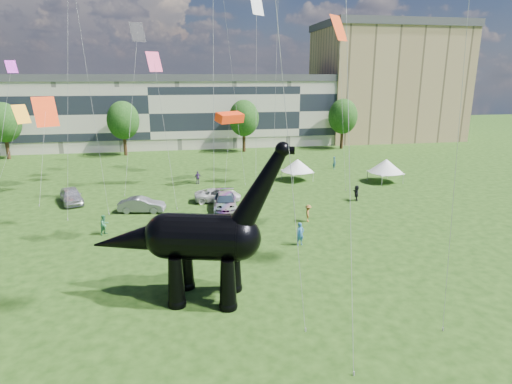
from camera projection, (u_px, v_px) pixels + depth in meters
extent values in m
plane|color=#16330C|center=(252.00, 320.00, 23.25)|extent=(220.00, 220.00, 0.00)
cube|color=beige|center=(151.00, 114.00, 79.07)|extent=(78.00, 11.00, 12.00)
cube|color=tan|center=(386.00, 85.00, 89.09)|extent=(28.00, 18.00, 22.00)
cylinder|color=#382314|center=(8.00, 149.00, 67.79)|extent=(0.56, 0.56, 3.20)
ellipsoid|color=#14380F|center=(3.00, 119.00, 66.55)|extent=(5.20, 5.20, 6.24)
cylinder|color=#382314|center=(125.00, 146.00, 70.98)|extent=(0.56, 0.56, 3.20)
ellipsoid|color=#14380F|center=(123.00, 117.00, 69.74)|extent=(5.20, 5.20, 6.24)
cylinder|color=#382314|center=(244.00, 142.00, 74.52)|extent=(0.56, 0.56, 3.20)
ellipsoid|color=#14380F|center=(244.00, 115.00, 73.28)|extent=(5.20, 5.20, 6.24)
cylinder|color=#382314|center=(342.00, 140.00, 77.70)|extent=(0.56, 0.56, 3.20)
ellipsoid|color=#14380F|center=(343.00, 113.00, 76.46)|extent=(5.20, 5.20, 6.24)
cone|color=black|center=(176.00, 282.00, 24.31)|extent=(1.27, 1.27, 2.98)
sphere|color=black|center=(177.00, 303.00, 24.66)|extent=(1.09, 1.09, 1.09)
cone|color=black|center=(186.00, 266.00, 26.41)|extent=(1.27, 1.27, 2.98)
sphere|color=black|center=(187.00, 285.00, 26.76)|extent=(1.09, 1.09, 1.09)
cone|color=black|center=(228.00, 285.00, 24.04)|extent=(1.27, 1.27, 2.98)
sphere|color=black|center=(228.00, 305.00, 24.39)|extent=(1.09, 1.09, 1.09)
cone|color=black|center=(233.00, 268.00, 26.15)|extent=(1.27, 1.27, 2.98)
sphere|color=black|center=(234.00, 287.00, 26.49)|extent=(1.09, 1.09, 1.09)
cylinder|color=black|center=(203.00, 237.00, 24.61)|extent=(4.75, 3.73, 2.69)
sphere|color=black|center=(167.00, 236.00, 24.80)|extent=(2.69, 2.69, 2.69)
sphere|color=black|center=(239.00, 238.00, 24.42)|extent=(2.59, 2.59, 2.59)
cone|color=black|center=(260.00, 190.00, 23.55)|extent=(4.01, 2.46, 5.27)
sphere|color=black|center=(283.00, 149.00, 22.84)|extent=(0.84, 0.84, 0.84)
cylinder|color=black|center=(288.00, 150.00, 22.83)|extent=(0.79, 0.61, 0.44)
cone|color=black|center=(134.00, 240.00, 25.07)|extent=(5.63, 3.45, 2.92)
imported|color=silver|center=(71.00, 196.00, 44.34)|extent=(3.44, 5.18, 1.64)
imported|color=slate|center=(142.00, 205.00, 41.49)|extent=(4.62, 2.27, 1.46)
imported|color=silver|center=(218.00, 195.00, 45.05)|extent=(5.00, 2.48, 1.36)
imported|color=#595960|center=(225.00, 202.00, 42.17)|extent=(2.75, 5.72, 1.61)
cube|color=white|center=(297.00, 171.00, 54.07)|extent=(3.81, 3.81, 0.12)
cone|color=white|center=(297.00, 165.00, 53.86)|extent=(4.82, 4.82, 1.55)
cylinder|color=#999999|center=(293.00, 179.00, 52.36)|extent=(0.06, 0.06, 1.14)
cylinder|color=#999999|center=(313.00, 177.00, 53.58)|extent=(0.06, 0.06, 1.14)
cylinder|color=#999999|center=(282.00, 175.00, 54.87)|extent=(0.06, 0.06, 1.14)
cylinder|color=#999999|center=(301.00, 173.00, 56.09)|extent=(0.06, 0.06, 1.14)
cube|color=white|center=(385.00, 172.00, 53.18)|extent=(3.75, 3.75, 0.13)
cone|color=white|center=(386.00, 166.00, 52.95)|extent=(4.75, 4.75, 1.65)
cylinder|color=#999999|center=(382.00, 181.00, 51.45)|extent=(0.07, 0.07, 1.21)
cylinder|color=#999999|center=(403.00, 179.00, 52.42)|extent=(0.07, 0.07, 1.21)
cylinder|color=#999999|center=(367.00, 175.00, 54.26)|extent=(0.07, 0.07, 1.21)
cylinder|color=#999999|center=(388.00, 174.00, 55.23)|extent=(0.07, 0.07, 1.21)
imported|color=#286095|center=(300.00, 234.00, 33.35)|extent=(0.78, 0.63, 1.84)
imported|color=teal|center=(334.00, 163.00, 60.89)|extent=(0.43, 0.64, 1.74)
imported|color=#4B2F69|center=(198.00, 178.00, 52.33)|extent=(1.01, 0.65, 1.59)
imported|color=#A0652B|center=(308.00, 213.00, 38.77)|extent=(0.84, 1.14, 1.58)
imported|color=black|center=(356.00, 193.00, 45.29)|extent=(0.80, 1.63, 1.68)
imported|color=#348450|center=(104.00, 225.00, 35.61)|extent=(1.02, 1.04, 1.69)
plane|color=#FF3A0D|center=(45.00, 112.00, 47.24)|extent=(3.38, 2.59, 3.24)
plane|color=#FF9E15|center=(21.00, 114.00, 52.86)|extent=(2.42, 2.49, 2.28)
plane|color=#B81BC0|center=(11.00, 67.00, 39.68)|extent=(1.40, 1.19, 1.14)
plane|color=#E43D0F|center=(339.00, 28.00, 49.23)|extent=(3.26, 3.01, 2.90)
cube|color=red|center=(230.00, 117.00, 50.72)|extent=(3.67, 3.06, 1.35)
plane|color=silver|center=(257.00, 2.00, 47.57)|extent=(2.54, 2.32, 2.72)
plane|color=#E84075|center=(154.00, 62.00, 43.35)|extent=(2.10, 1.70, 1.99)
plane|color=black|center=(138.00, 32.00, 49.89)|extent=(2.49, 1.84, 2.24)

